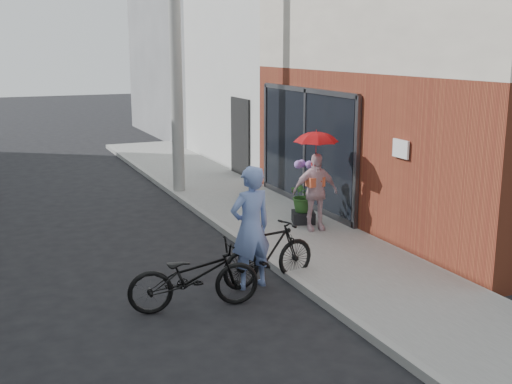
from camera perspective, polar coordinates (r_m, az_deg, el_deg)
ground at (r=9.63m, az=-2.59°, el=-8.27°), size 80.00×80.00×0.00m
sidewalk at (r=12.16m, az=3.26°, el=-3.46°), size 2.20×24.00×0.12m
curb at (r=11.70m, az=-1.83°, el=-4.10°), size 0.12×24.00×0.12m
brick_building at (r=14.71m, az=21.65°, el=10.10°), size 8.09×8.00×6.00m
plaster_building at (r=20.27m, az=7.41°, el=12.81°), size 8.00×6.00×7.00m
east_building_far at (r=26.52m, az=-0.58°, el=12.89°), size 8.00×8.00×7.00m
utility_pole at (r=15.03m, az=-7.19°, el=12.86°), size 0.28×0.28×7.00m
officer at (r=9.27m, az=-0.48°, el=-3.19°), size 0.72×0.53×1.82m
bike_left at (r=8.68m, az=-5.54°, el=-7.43°), size 1.84×0.83×0.93m
bike_right at (r=9.54m, az=1.15°, el=-5.45°), size 1.63×0.69×0.95m
kimono_woman at (r=11.90m, az=5.27°, el=0.02°), size 0.90×0.53×1.44m
parasol at (r=11.71m, az=5.38°, el=5.09°), size 0.77×0.77×0.68m
planter at (r=12.48m, az=4.23°, el=-2.24°), size 0.54×0.54×0.22m
potted_plant at (r=12.37m, az=4.26°, el=-0.26°), size 0.59×0.51×0.66m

